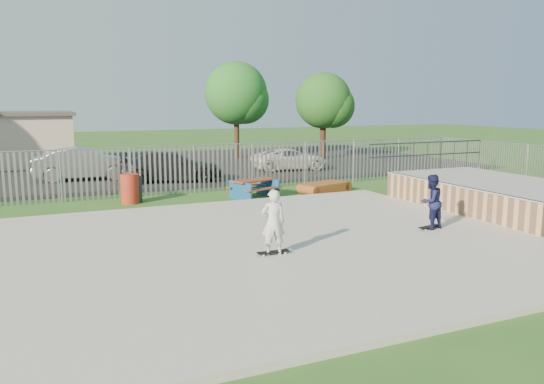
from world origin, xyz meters
name	(u,v)px	position (x,y,z in m)	size (l,w,h in m)	color
ground	(252,249)	(0.00, 0.00, 0.00)	(120.00, 120.00, 0.00)	#2B5D20
concrete_slab	(252,247)	(0.00, 0.00, 0.07)	(15.00, 12.00, 0.15)	#A0A09A
quarter_pipe	(495,196)	(9.50, 1.04, 0.56)	(5.50, 7.05, 2.19)	tan
fence	(229,184)	(1.00, 4.59, 1.00)	(26.04, 16.02, 2.00)	gray
picnic_table	(254,188)	(2.87, 6.95, 0.37)	(2.10, 1.91, 0.73)	brown
funbox	(324,187)	(6.09, 6.98, 0.20)	(2.22, 1.56, 0.40)	brown
trash_bin_red	(130,189)	(-1.86, 7.74, 0.56)	(0.67, 0.67, 1.12)	#9D2818
trash_bin_grey	(134,189)	(-1.67, 7.92, 0.50)	(0.60, 0.60, 0.99)	black
parking_lot	(132,167)	(0.00, 19.00, 0.01)	(40.00, 18.00, 0.02)	black
car_silver	(85,164)	(-2.86, 14.78, 0.81)	(1.67, 4.78, 1.58)	#A6A7AB
car_dark	(171,167)	(0.86, 12.59, 0.72)	(1.97, 4.86, 1.41)	black
car_white	(290,159)	(7.97, 14.21, 0.62)	(1.98, 4.29, 1.19)	white
tree_mid	(236,93)	(7.41, 21.41, 4.33)	(4.17, 4.17, 6.44)	#432D1B
tree_right	(323,101)	(12.66, 18.91, 3.85)	(3.71, 3.71, 5.72)	#402519
skateboard_a	(430,227)	(5.33, -0.54, 0.19)	(0.82, 0.36, 0.08)	black
skateboard_b	(273,253)	(0.11, -1.11, 0.19)	(0.81, 0.24, 0.08)	black
skater_navy	(431,202)	(5.33, -0.54, 0.94)	(0.77, 0.60, 1.59)	#14173F
skater_white	(273,222)	(0.11, -1.11, 0.94)	(0.58, 0.38, 1.59)	silver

